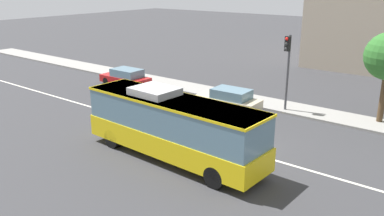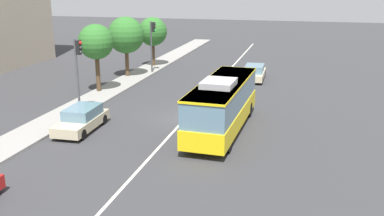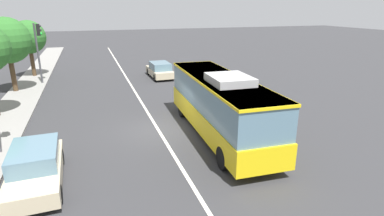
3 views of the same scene
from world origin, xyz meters
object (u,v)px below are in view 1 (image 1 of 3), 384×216
object	(u,v)px
sedan_red	(126,77)
sedan_beige_ahead	(229,99)
transit_bus	(173,124)
traffic_light_mid_block	(287,60)

from	to	relation	value
sedan_red	sedan_beige_ahead	world-z (taller)	same
transit_bus	traffic_light_mid_block	size ratio (longest dim) A/B	1.94
transit_bus	traffic_light_mid_block	xyz separation A→B (m)	(1.12, 10.28, 1.75)
sedan_beige_ahead	traffic_light_mid_block	xyz separation A→B (m)	(3.26, 1.83, 2.84)
sedan_red	traffic_light_mid_block	distance (m)	14.08
transit_bus	sedan_beige_ahead	bearing A→B (deg)	106.33
sedan_red	sedan_beige_ahead	bearing A→B (deg)	178.66
transit_bus	traffic_light_mid_block	distance (m)	10.49
sedan_red	traffic_light_mid_block	bearing A→B (deg)	-173.57
sedan_red	traffic_light_mid_block	world-z (taller)	traffic_light_mid_block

